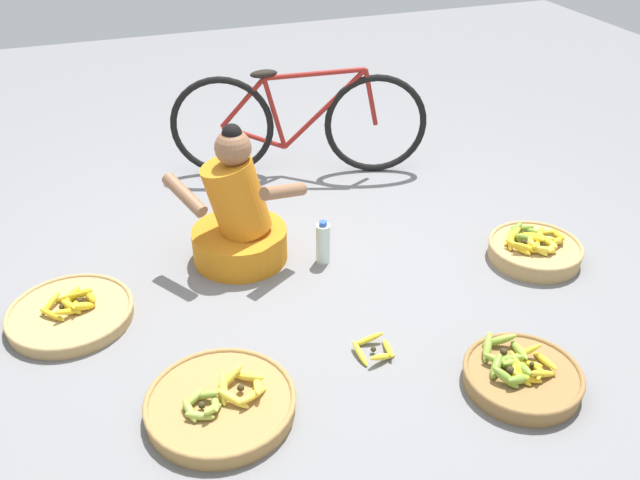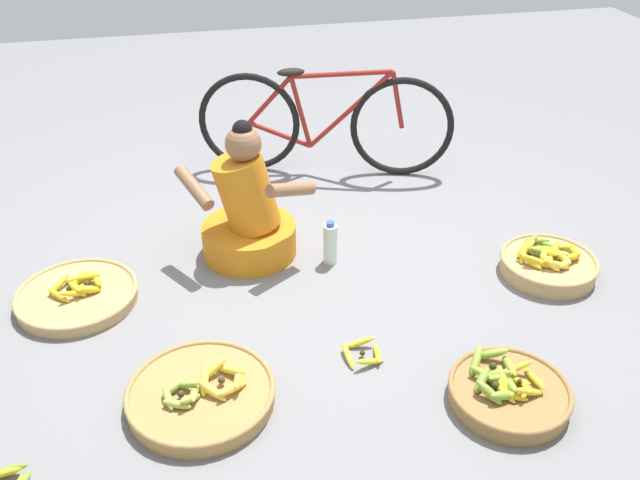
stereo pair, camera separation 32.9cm
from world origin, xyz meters
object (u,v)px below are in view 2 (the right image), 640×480
at_px(bicycle_leaning, 324,123).
at_px(loose_bananas_mid_right, 364,353).
at_px(banana_basket_mid_left, 508,391).
at_px(banana_basket_back_right, 548,263).
at_px(banana_basket_front_left, 201,394).
at_px(vendor_woman_front, 248,214).
at_px(water_bottle, 330,243).
at_px(banana_basket_back_left, 77,295).

distance_m(bicycle_leaning, loose_bananas_mid_right, 1.94).
distance_m(banana_basket_mid_left, loose_bananas_mid_right, 0.65).
distance_m(banana_basket_back_right, banana_basket_front_left, 1.96).
relative_size(vendor_woman_front, water_bottle, 3.13).
distance_m(banana_basket_front_left, banana_basket_mid_left, 1.28).
relative_size(banana_basket_front_left, loose_bananas_mid_right, 3.37).
height_order(banana_basket_front_left, banana_basket_mid_left, banana_basket_mid_left).
distance_m(bicycle_leaning, banana_basket_back_left, 1.97).
distance_m(bicycle_leaning, banana_basket_back_right, 1.74).
relative_size(bicycle_leaning, banana_basket_back_left, 2.70).
relative_size(bicycle_leaning, water_bottle, 6.46).
bearing_deg(banana_basket_back_left, vendor_woman_front, 15.84).
distance_m(loose_bananas_mid_right, water_bottle, 0.80).
distance_m(vendor_woman_front, banana_basket_back_right, 1.64).
relative_size(banana_basket_mid_left, loose_bananas_mid_right, 2.75).
height_order(banana_basket_back_left, water_bottle, water_bottle).
relative_size(bicycle_leaning, banana_basket_mid_left, 3.20).
bearing_deg(banana_basket_back_right, vendor_woman_front, 160.41).
relative_size(bicycle_leaning, banana_basket_front_left, 2.62).
distance_m(banana_basket_front_left, banana_basket_back_left, 1.01).
height_order(vendor_woman_front, banana_basket_front_left, vendor_woman_front).
bearing_deg(bicycle_leaning, banana_basket_mid_left, -83.40).
height_order(loose_bananas_mid_right, water_bottle, water_bottle).
distance_m(banana_basket_back_right, banana_basket_mid_left, 1.04).
bearing_deg(banana_basket_back_right, loose_bananas_mid_right, -159.25).
bearing_deg(banana_basket_front_left, banana_basket_back_left, 123.78).
height_order(banana_basket_front_left, water_bottle, water_bottle).
bearing_deg(banana_basket_back_left, bicycle_leaning, 37.12).
xyz_separation_m(bicycle_leaning, banana_basket_front_left, (-0.99, -2.01, -0.31)).
relative_size(banana_basket_mid_left, water_bottle, 2.02).
xyz_separation_m(bicycle_leaning, banana_basket_back_left, (-1.55, -1.17, -0.32)).
distance_m(banana_basket_back_left, loose_bananas_mid_right, 1.48).
height_order(banana_basket_mid_left, water_bottle, water_bottle).
height_order(vendor_woman_front, banana_basket_back_right, vendor_woman_front).
relative_size(vendor_woman_front, banana_basket_mid_left, 1.55).
distance_m(banana_basket_back_left, water_bottle, 1.34).
bearing_deg(loose_bananas_mid_right, banana_basket_back_right, 20.75).
relative_size(banana_basket_back_right, banana_basket_mid_left, 1.00).
xyz_separation_m(banana_basket_front_left, loose_bananas_mid_right, (0.74, 0.12, -0.02)).
bearing_deg(bicycle_leaning, banana_basket_back_left, -142.88).
bearing_deg(vendor_woman_front, banana_basket_front_left, -107.74).
relative_size(vendor_woman_front, banana_basket_back_left, 1.31).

